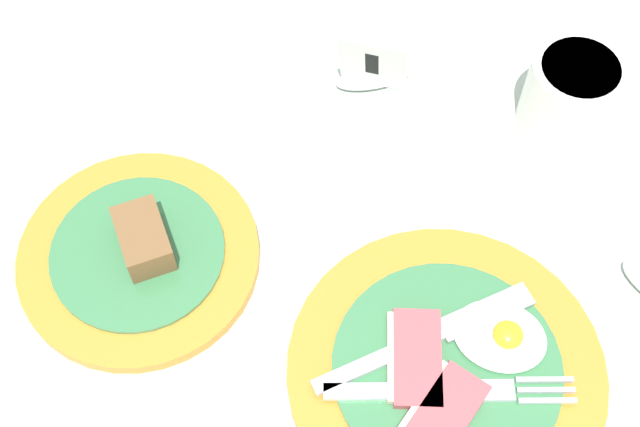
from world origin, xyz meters
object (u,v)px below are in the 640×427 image
Objects in this scene: sugar_cup at (571,93)px; number_card at (375,55)px; bread_plate at (139,255)px; teaspoon_near_cup at (344,83)px; teaspoon_by_saucer at (631,268)px; breakfast_plate at (447,370)px.

sugar_cup is 1.10× the size of number_card.
bread_plate is 0.39m from sugar_cup.
teaspoon_by_saucer is at bearing -52.29° from teaspoon_near_cup.
bread_plate is at bearing -135.69° from teaspoon_by_saucer.
teaspoon_near_cup is at bearing 64.44° from bread_plate.
number_card is (0.13, 0.24, 0.03)m from bread_plate.
sugar_cup is 0.16m from teaspoon_by_saucer.
teaspoon_near_cup is (-0.28, 0.11, 0.00)m from teaspoon_by_saucer.
breakfast_plate reaches higher than teaspoon_near_cup.
breakfast_plate is 1.38× the size of teaspoon_near_cup.
bread_plate is 0.27m from number_card.
sugar_cup is at bearing -23.80° from teaspoon_near_cup.
sugar_cup reaches higher than bread_plate.
breakfast_plate is at bearing -87.81° from teaspoon_near_cup.
sugar_cup is 0.20m from teaspoon_near_cup.
sugar_cup reaches higher than breakfast_plate.
breakfast_plate is at bearing -65.56° from number_card.
teaspoon_near_cup is at bearing -152.11° from number_card.
teaspoon_near_cup is (-0.20, -0.02, -0.03)m from sugar_cup.
teaspoon_near_cup is (0.11, 0.22, -0.00)m from bread_plate.
number_card is at bearing 0.07° from teaspoon_near_cup.
number_card reaches higher than bread_plate.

